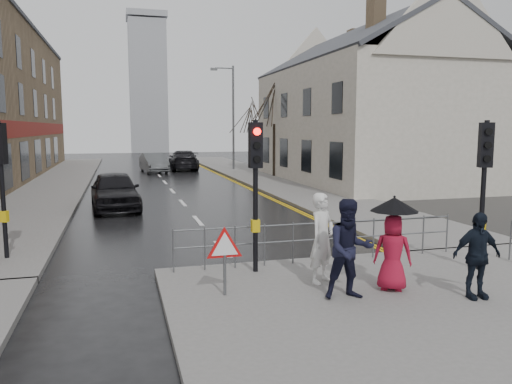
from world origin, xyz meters
TOP-DOWN VIEW (x-y plane):
  - ground at (0.00, 0.00)m, footprint 120.00×120.00m
  - near_pavement at (3.00, -3.50)m, footprint 10.00×9.00m
  - left_pavement at (-6.50, 23.00)m, footprint 4.00×44.00m
  - right_pavement at (6.50, 25.00)m, footprint 4.00×40.00m
  - pavement_bridge_right at (6.50, 3.00)m, footprint 4.00×4.20m
  - building_right_cream at (12.00, 18.00)m, footprint 9.00×16.40m
  - church_tower at (1.50, 62.00)m, footprint 5.00×5.00m
  - traffic_signal_near_left at (0.20, 0.20)m, footprint 0.28×0.27m
  - traffic_signal_near_right at (5.20, -1.00)m, footprint 0.34×0.33m
  - traffic_signal_far_left at (-5.50, 3.00)m, footprint 0.34×0.33m
  - guard_railing_front at (1.95, 0.60)m, footprint 7.14×0.04m
  - warning_sign at (-0.80, -1.21)m, footprint 0.80×0.07m
  - street_lamp at (5.82, 28.00)m, footprint 1.83×0.25m
  - tree_near at (7.50, 22.00)m, footprint 2.40×2.40m
  - tree_far at (8.00, 30.00)m, footprint 2.40×2.40m
  - pedestrian_a at (1.33, -0.93)m, footprint 0.83×0.77m
  - pedestrian_b at (1.44, -2.01)m, footprint 1.00×0.82m
  - pedestrian_with_umbrella at (2.49, -1.78)m, footprint 0.96×0.96m
  - pedestrian_d at (3.78, -2.62)m, footprint 1.00×0.48m
  - car_parked at (-2.93, 10.96)m, footprint 2.19×4.77m
  - car_mid at (-0.17, 28.36)m, footprint 2.10×4.65m
  - car_far at (2.31, 30.07)m, footprint 2.53×5.58m

SIDE VIEW (x-z plane):
  - ground at x=0.00m, z-range 0.00..0.00m
  - near_pavement at x=3.00m, z-range 0.00..0.14m
  - left_pavement at x=-6.50m, z-range 0.00..0.14m
  - right_pavement at x=6.50m, z-range 0.00..0.14m
  - pavement_bridge_right at x=6.50m, z-range 0.00..0.14m
  - car_mid at x=-0.17m, z-range 0.00..1.48m
  - car_parked at x=-2.93m, z-range 0.00..1.58m
  - car_far at x=2.31m, z-range 0.00..1.59m
  - guard_railing_front at x=1.95m, z-range 0.36..1.36m
  - pedestrian_d at x=3.78m, z-range 0.14..1.80m
  - warning_sign at x=-0.80m, z-range 0.37..1.72m
  - pedestrian_a at x=1.33m, z-range 0.14..2.03m
  - pedestrian_b at x=1.44m, z-range 0.14..2.05m
  - pedestrian_with_umbrella at x=2.49m, z-range 0.27..2.15m
  - traffic_signal_near_left at x=0.20m, z-range 0.76..4.16m
  - traffic_signal_near_right at x=5.20m, z-range 0.76..4.16m
  - traffic_signal_far_left at x=-5.50m, z-range 0.76..4.16m
  - tree_far at x=8.00m, z-range 1.60..7.24m
  - street_lamp at x=5.82m, z-range 0.71..8.71m
  - building_right_cream at x=12.00m, z-range -0.27..9.83m
  - tree_near at x=7.50m, z-range 1.85..8.43m
  - church_tower at x=1.50m, z-range 0.00..18.00m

